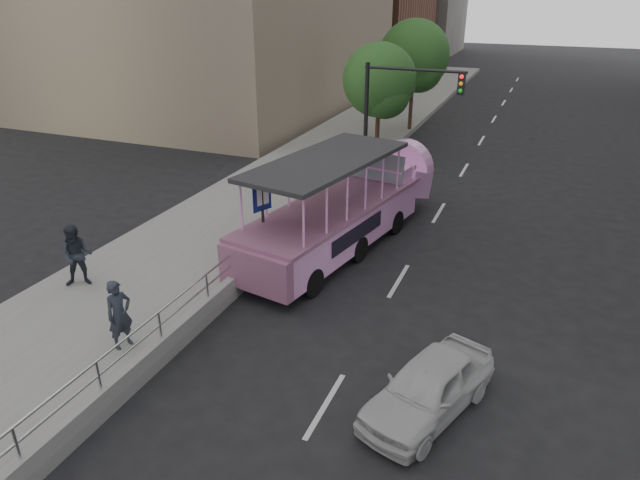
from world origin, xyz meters
TOP-DOWN VIEW (x-y plane):
  - ground at (0.00, 0.00)m, footprint 160.00×160.00m
  - sidewalk at (-5.75, 10.00)m, footprint 5.50×80.00m
  - kerb_wall at (-3.12, 2.00)m, footprint 0.24×30.00m
  - guardrail at (-3.12, 2.00)m, footprint 0.07×22.00m
  - duck_boat at (-1.42, 6.12)m, footprint 4.16×10.16m
  - car at (3.03, -1.35)m, footprint 2.60×3.89m
  - pedestrian_near at (-4.10, -2.17)m, footprint 0.59×0.73m
  - pedestrian_mid at (-7.25, -0.18)m, footprint 1.12×1.06m
  - parking_sign at (-3.00, 3.00)m, footprint 0.28×0.64m
  - traffic_signal at (-1.70, 12.50)m, footprint 4.20×0.32m
  - street_tree_near at (-3.30, 15.93)m, footprint 3.52×3.52m
  - street_tree_far at (-3.10, 21.93)m, footprint 3.97×3.97m

SIDE VIEW (x-z plane):
  - ground at x=0.00m, z-range 0.00..0.00m
  - sidewalk at x=-5.75m, z-range 0.00..0.30m
  - kerb_wall at x=-3.12m, z-range 0.30..0.66m
  - car at x=3.03m, z-range 0.00..1.23m
  - guardrail at x=-3.12m, z-range 0.79..1.50m
  - pedestrian_near at x=-4.10m, z-range 0.30..2.03m
  - pedestrian_mid at x=-7.25m, z-range 0.30..2.13m
  - duck_boat at x=-1.42m, z-range -0.42..2.86m
  - parking_sign at x=-3.00m, z-range 0.36..3.40m
  - traffic_signal at x=-1.70m, z-range 0.90..6.10m
  - street_tree_near at x=-3.30m, z-range 0.96..6.68m
  - street_tree_far at x=-3.10m, z-range 1.08..7.53m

